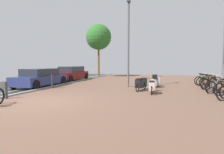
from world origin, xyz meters
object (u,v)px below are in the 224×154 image
bicycle_rack_06 (209,83)px  scooter_far (156,81)px  bicycle_rack_05 (211,84)px  bollard_far (52,81)px  parked_car_far (71,74)px  scooter_mid (140,84)px  street_tree (99,37)px  bollard_near (6,90)px  scooter_near (152,86)px  bicycle_rack_03 (216,87)px  parked_car_near (41,78)px  bicycle_rack_08 (204,81)px  bicycle_rack_07 (208,82)px  lamp_post (128,39)px  bicycle_rack_04 (215,86)px  bicycle_rack_09 (202,80)px

bicycle_rack_06 → scooter_far: bearing=-174.0°
bicycle_rack_05 → bollard_far: bicycle_rack_05 is taller
bicycle_rack_06 → scooter_far: 3.43m
bicycle_rack_05 → parked_car_far: parked_car_far is taller
scooter_mid → street_tree: street_tree is taller
scooter_mid → bollard_near: bollard_near is taller
scooter_near → street_tree: 13.82m
bicycle_rack_03 → parked_car_near: size_ratio=0.30×
scooter_mid → parked_car_near: bearing=178.6°
bicycle_rack_08 → parked_car_near: (-11.55, -3.39, 0.29)m
bicycle_rack_08 → bicycle_rack_07: bearing=-79.9°
bicycle_rack_03 → parked_car_far: bearing=157.5°
lamp_post → bollard_near: (-4.80, -5.66, -2.94)m
bicycle_rack_04 → bicycle_rack_06: (-0.04, 1.37, 0.02)m
parked_car_far → bollard_far: (1.48, -5.39, -0.19)m
bollard_near → lamp_post: bearing=49.7°
bicycle_rack_04 → bollard_far: (-10.16, -1.32, 0.14)m
bicycle_rack_03 → lamp_post: bearing=165.5°
lamp_post → street_tree: size_ratio=0.92×
bicycle_rack_09 → scooter_near: bearing=-125.1°
scooter_near → bicycle_rack_06: bearing=40.3°
bicycle_rack_09 → parked_car_near: (-11.55, -4.08, 0.29)m
scooter_far → bollard_near: size_ratio=2.17×
bicycle_rack_06 → scooter_mid: bicycle_rack_06 is taller
bollard_far → lamp_post: bearing=22.3°
scooter_far → bollard_far: bollard_far is taller
bicycle_rack_03 → bicycle_rack_09: bearing=88.3°
bicycle_rack_07 → lamp_post: size_ratio=0.22×
scooter_mid → scooter_far: 2.04m
bicycle_rack_05 → bicycle_rack_07: size_ratio=1.04×
bicycle_rack_06 → scooter_near: 4.66m
street_tree → bollard_far: (0.49, -10.65, -4.45)m
bicycle_rack_05 → bicycle_rack_07: (0.14, 1.37, -0.00)m
bicycle_rack_07 → bicycle_rack_08: bearing=100.1°
parked_car_far → lamp_post: lamp_post is taller
scooter_near → bollard_near: size_ratio=2.31×
scooter_mid → bicycle_rack_07: bearing=33.1°
scooter_far → parked_car_near: 8.30m
bicycle_rack_09 → bollard_far: (-10.13, -4.76, 0.13)m
scooter_mid → bollard_far: size_ratio=1.90×
scooter_mid → bollard_far: 5.85m
bicycle_rack_04 → parked_car_near: (-11.58, -0.64, 0.29)m
bicycle_rack_06 → scooter_mid: (-4.30, -2.20, 0.06)m
bicycle_rack_06 → bollard_far: size_ratio=1.28×
scooter_mid → street_tree: (-6.32, 10.16, 4.52)m
bicycle_rack_09 → scooter_mid: bicycle_rack_09 is taller
street_tree → bicycle_rack_05: bearing=-39.2°
bicycle_rack_04 → bicycle_rack_05: bearing=94.2°
parked_car_far → scooter_far: bearing=-20.5°
scooter_mid → bicycle_rack_09: bearing=44.7°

